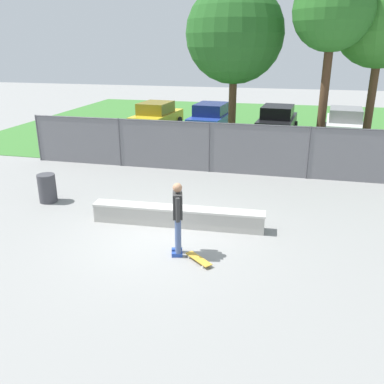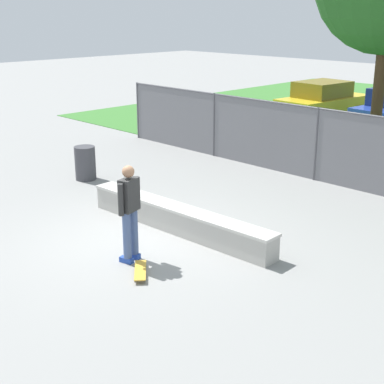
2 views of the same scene
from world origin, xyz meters
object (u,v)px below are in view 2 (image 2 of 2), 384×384
concrete_ledge (178,219)px  skateboard (140,270)px  car_yellow (323,101)px  trash_bin (85,163)px  skateboarder (130,209)px

concrete_ledge → skateboard: size_ratio=6.59×
concrete_ledge → car_yellow: size_ratio=1.12×
car_yellow → trash_bin: car_yellow is taller
trash_bin → concrete_ledge: bearing=-10.2°
trash_bin → skateboarder: bearing=-25.9°
skateboarder → skateboard: skateboarder is taller
skateboard → car_yellow: size_ratio=0.17×
trash_bin → skateboard: bearing=-25.7°
skateboarder → skateboard: bearing=-23.8°
concrete_ledge → skateboard: concrete_ledge is taller
skateboarder → car_yellow: 15.15m
skateboarder → trash_bin: skateboarder is taller
skateboarder → trash_bin: 5.58m
skateboard → concrete_ledge: bearing=118.6°
concrete_ledge → trash_bin: trash_bin is taller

